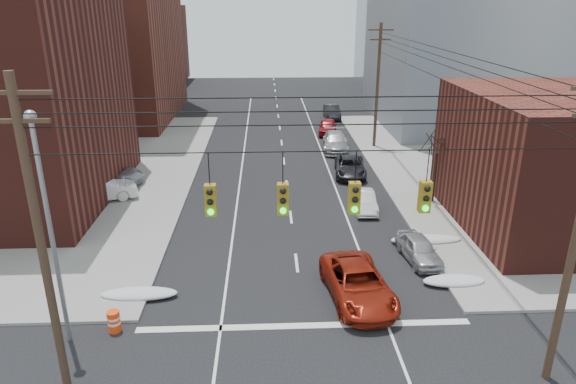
{
  "coord_description": "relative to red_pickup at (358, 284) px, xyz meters",
  "views": [
    {
      "loc": [
        -1.49,
        -11.6,
        12.81
      ],
      "look_at": [
        -0.33,
        14.51,
        3.0
      ],
      "focal_mm": 32.0,
      "sensor_mm": 36.0,
      "label": 1
    }
  ],
  "objects": [
    {
      "name": "snow_east_far",
      "position": [
        4.83,
        5.5,
        -0.56
      ],
      "size": [
        4.0,
        1.08,
        0.42
      ],
      "primitive_type": "ellipsoid",
      "color": "silver",
      "rests_on": "ground"
    },
    {
      "name": "parked_car_a",
      "position": [
        3.83,
        3.56,
        -0.13
      ],
      "size": [
        1.94,
        3.9,
        1.28
      ],
      "primitive_type": "imported",
      "rotation": [
        0.0,
        0.0,
        0.12
      ],
      "color": "#B2B3B7",
      "rests_on": "ground"
    },
    {
      "name": "parked_car_c",
      "position": [
        2.43,
        17.52,
        -0.09
      ],
      "size": [
        2.76,
        5.14,
        1.37
      ],
      "primitive_type": "imported",
      "rotation": [
        0.0,
        0.0,
        -0.1
      ],
      "color": "black",
      "rests_on": "ground"
    },
    {
      "name": "bare_tree",
      "position": [
        7.02,
        11.5,
        1.55
      ],
      "size": [
        2.09,
        2.2,
        4.93
      ],
      "color": "black",
      "rests_on": "ground"
    },
    {
      "name": "construction_barrel",
      "position": [
        -10.4,
        -2.0,
        -0.3
      ],
      "size": [
        0.63,
        0.63,
        0.92
      ],
      "rotation": [
        0.0,
        0.0,
        0.22
      ],
      "color": "#FF410D",
      "rests_on": "ground"
    },
    {
      "name": "parked_car_e",
      "position": [
        2.23,
        30.74,
        -0.03
      ],
      "size": [
        2.34,
        4.57,
        1.49
      ],
      "primitive_type": "imported",
      "rotation": [
        0.0,
        0.0,
        -0.14
      ],
      "color": "maroon",
      "rests_on": "ground"
    },
    {
      "name": "building_glass",
      "position": [
        21.43,
        61.5,
        10.23
      ],
      "size": [
        20.0,
        18.0,
        22.0
      ],
      "primitive_type": "cube",
      "color": "gray",
      "rests_on": "ground"
    },
    {
      "name": "lot_car_a",
      "position": [
        -15.2,
        12.58,
        0.16
      ],
      "size": [
        5.02,
        3.08,
        1.56
      ],
      "primitive_type": "imported",
      "rotation": [
        0.0,
        0.0,
        1.9
      ],
      "color": "silver",
      "rests_on": "sidewalk_nw"
    },
    {
      "name": "parked_car_f",
      "position": [
        3.56,
        38.05,
        -0.02
      ],
      "size": [
        1.63,
        4.59,
        1.51
      ],
      "primitive_type": "imported",
      "rotation": [
        0.0,
        0.0,
        0.01
      ],
      "color": "black",
      "rests_on": "ground"
    },
    {
      "name": "lot_car_b",
      "position": [
        -15.65,
        15.98,
        0.11
      ],
      "size": [
        5.68,
        3.54,
        1.46
      ],
      "primitive_type": "imported",
      "rotation": [
        0.0,
        0.0,
        1.35
      ],
      "color": "#9E9DA2",
      "rests_on": "sidewalk_nw"
    },
    {
      "name": "street_light",
      "position": [
        -12.07,
        -2.5,
        4.77
      ],
      "size": [
        0.44,
        0.44,
        9.32
      ],
      "color": "gray",
      "rests_on": "ground"
    },
    {
      "name": "red_pickup",
      "position": [
        0.0,
        0.0,
        0.0
      ],
      "size": [
        3.2,
        5.83,
        1.55
      ],
      "primitive_type": "imported",
      "rotation": [
        0.0,
        0.0,
        0.12
      ],
      "color": "maroon",
      "rests_on": "ground"
    },
    {
      "name": "utility_pole_far",
      "position": [
        5.93,
        25.5,
        5.01
      ],
      "size": [
        2.2,
        0.28,
        11.0
      ],
      "color": "#473323",
      "rests_on": "ground"
    },
    {
      "name": "traffic_signals",
      "position": [
        -2.47,
        -5.53,
        6.39
      ],
      "size": [
        17.0,
        0.42,
        2.02
      ],
      "color": "black",
      "rests_on": "ground"
    },
    {
      "name": "utility_pole_left",
      "position": [
        -11.07,
        -5.5,
        5.01
      ],
      "size": [
        2.2,
        0.28,
        11.0
      ],
      "color": "#473323",
      "rests_on": "ground"
    },
    {
      "name": "building_office",
      "position": [
        19.43,
        35.5,
        11.73
      ],
      "size": [
        22.0,
        20.0,
        25.0
      ],
      "primitive_type": "cube",
      "color": "gray",
      "rests_on": "ground"
    },
    {
      "name": "lot_car_d",
      "position": [
        -18.76,
        17.98,
        0.03
      ],
      "size": [
        4.0,
        2.03,
        1.3
      ],
      "primitive_type": "imported",
      "rotation": [
        0.0,
        0.0,
        1.44
      ],
      "color": "#BCBCC2",
      "rests_on": "sidewalk_nw"
    },
    {
      "name": "snow_ne",
      "position": [
        4.83,
        1.0,
        -0.56
      ],
      "size": [
        3.0,
        1.08,
        0.42
      ],
      "primitive_type": "ellipsoid",
      "color": "silver",
      "rests_on": "ground"
    },
    {
      "name": "lot_car_c",
      "position": [
        -21.77,
        16.54,
        0.11
      ],
      "size": [
        5.45,
        3.91,
        1.46
      ],
      "primitive_type": "imported",
      "rotation": [
        0.0,
        0.0,
        1.16
      ],
      "color": "black",
      "rests_on": "sidewalk_nw"
    },
    {
      "name": "snow_nw",
      "position": [
        -9.97,
        0.5,
        -0.56
      ],
      "size": [
        3.5,
        1.08,
        0.42
      ],
      "primitive_type": "ellipsoid",
      "color": "silver",
      "rests_on": "ground"
    },
    {
      "name": "parked_car_b",
      "position": [
        2.23,
        10.5,
        -0.16
      ],
      "size": [
        1.4,
        3.77,
        1.23
      ],
      "primitive_type": "imported",
      "rotation": [
        0.0,
        0.0,
        -0.03
      ],
      "color": "white",
      "rests_on": "ground"
    },
    {
      "name": "parked_car_d",
      "position": [
        2.23,
        24.66,
        0.02
      ],
      "size": [
        2.72,
        5.64,
        1.58
      ],
      "primitive_type": "imported",
      "rotation": [
        0.0,
        0.0,
        -0.09
      ],
      "color": "#A1A2A6",
      "rests_on": "ground"
    },
    {
      "name": "building_brick_far",
      "position": [
        -28.57,
        65.5,
        5.23
      ],
      "size": [
        22.0,
        18.0,
        12.0
      ],
      "primitive_type": "cube",
      "color": "#4D1C17",
      "rests_on": "ground"
    }
  ]
}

